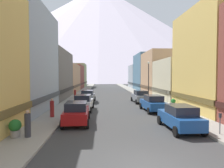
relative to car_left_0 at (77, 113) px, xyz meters
name	(u,v)px	position (x,y,z in m)	size (l,w,h in m)	color
ground_plane	(144,168)	(3.80, -7.94, -0.90)	(400.00, 400.00, 0.00)	#393939
sidewalk_left	(81,93)	(-2.45, 27.06, -0.82)	(2.50, 100.00, 0.15)	gray
sidewalk_right	(138,93)	(10.05, 27.06, -0.82)	(2.50, 100.00, 0.15)	gray
storefront_left_1	(8,62)	(-7.79, 5.51, 4.42)	(8.48, 10.54, 11.00)	#99A5B2
storefront_left_2	(45,76)	(-7.36, 17.38, 2.96)	(7.62, 12.80, 8.01)	#66605B
storefront_left_3	(62,79)	(-7.36, 30.88, 2.23)	(7.61, 13.47, 6.50)	tan
storefront_left_4	(66,78)	(-8.48, 43.54, 2.49)	(9.85, 11.58, 7.03)	brown
storefront_left_5	(72,76)	(-8.42, 54.79, 3.01)	(9.74, 10.40, 8.11)	#8C9966
storefront_right_1	(218,62)	(14.52, 4.66, 4.41)	(6.75, 10.02, 10.96)	#D8B259
storefront_right_2	(182,81)	(14.79, 15.01, 2.20)	(7.29, 9.66, 6.45)	beige
storefront_right_3	(164,74)	(15.16, 25.35, 3.40)	(8.02, 10.65, 8.92)	tan
storefront_right_4	(148,73)	(14.33, 36.56, 3.77)	(6.36, 11.18, 9.67)	slate
storefront_right_5	(144,77)	(15.69, 47.79, 2.63)	(9.08, 10.11, 7.32)	#99A5B2
car_left_0	(77,113)	(0.00, 0.00, 0.00)	(2.22, 4.47, 1.78)	#9E1111
car_left_1	(83,103)	(0.00, 6.06, 0.00)	(2.19, 4.46, 1.78)	silver
car_left_2	(88,96)	(0.00, 12.99, 0.00)	(2.17, 4.45, 1.78)	slate
car_right_0	(180,117)	(7.60, -2.21, 0.00)	(2.15, 4.44, 1.78)	#19478C
car_right_1	(153,103)	(7.60, 5.19, 0.00)	(2.24, 4.48, 1.78)	#19478C
car_right_2	(140,96)	(7.60, 12.21, 0.00)	(2.21, 4.47, 1.78)	slate
parking_meter_near	(220,121)	(9.55, -3.85, 0.11)	(0.14, 0.10, 1.33)	#595960
potted_plant_0	(15,127)	(-3.20, -3.83, -0.16)	(0.73, 0.73, 1.08)	gray
potted_plant_1	(173,102)	(10.80, 7.75, -0.28)	(0.55, 0.55, 0.91)	gray
pedestrian_0	(28,125)	(-2.45, -3.83, 0.01)	(0.36, 0.36, 1.65)	#333338
pedestrian_1	(75,94)	(-2.45, 17.46, -0.03)	(0.36, 0.36, 1.56)	maroon
pedestrian_2	(52,108)	(-2.45, 2.06, 0.02)	(0.36, 0.36, 1.67)	maroon
streetlamp_right	(149,75)	(9.15, 13.77, 3.09)	(0.36, 0.36, 5.86)	black
mountain_backdrop	(100,33)	(0.17, 252.06, 60.87)	(349.25, 349.25, 123.53)	silver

